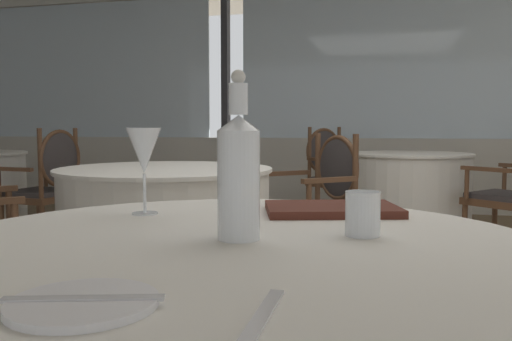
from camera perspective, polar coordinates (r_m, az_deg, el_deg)
The scene contains 14 objects.
ground_plane at distance 2.75m, azimuth 11.04°, elevation -16.37°, with size 15.29×15.29×0.00m, color #756047.
window_wall_far at distance 6.44m, azimuth 12.91°, elevation 5.91°, with size 11.76×0.14×2.85m.
side_plate at distance 0.70m, azimuth -17.92°, elevation -13.27°, with size 0.18×0.18×0.01m, color white.
butter_knife at distance 0.70m, azimuth -17.93°, elevation -12.87°, with size 0.20×0.02×0.00m, color silver.
dinner_fork at distance 0.64m, azimuth 0.70°, elevation -15.17°, with size 0.19×0.02×0.00m, color silver.
water_bottle at distance 1.03m, azimuth -1.87°, elevation -0.24°, with size 0.08×0.08×0.33m.
wine_glass at distance 1.36m, azimuth -11.85°, elevation 1.91°, with size 0.09×0.09×0.22m.
water_tumbler at distance 1.09m, azimuth 11.29°, elevation -4.53°, with size 0.07×0.07×0.09m, color white.
menu_book at distance 1.37m, azimuth 8.06°, elevation -4.09°, with size 0.33×0.21×0.02m, color #512319.
dining_chair_0_1 at distance 4.55m, azimuth -21.21°, elevation -1.01°, with size 0.52×0.58×0.97m.
background_table_2 at distance 4.72m, azimuth 16.03°, elevation -2.81°, with size 1.02×1.02×0.76m.
dining_chair_2_1 at distance 5.33m, azimuth 8.09°, elevation 0.15°, with size 0.65×0.66×0.98m.
background_table_3 at distance 2.95m, azimuth -9.57°, elevation -7.11°, with size 1.15×1.15×0.76m.
dining_chair_3_0 at distance 3.36m, azimuth 6.86°, elevation -2.73°, with size 0.65×0.66×0.94m.
Camera 1 is at (0.11, -2.56, 0.98)m, focal length 37.56 mm.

